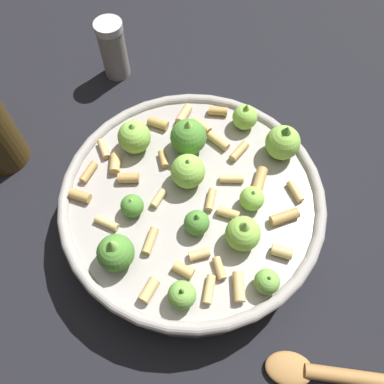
# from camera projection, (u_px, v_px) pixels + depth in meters

# --- Properties ---
(ground_plane) EXTENTS (2.40, 2.40, 0.00)m
(ground_plane) POSITION_uv_depth(u_px,v_px,m) (192.00, 217.00, 0.52)
(ground_plane) COLOR black
(cooking_pan) EXTENTS (0.32, 0.32, 0.11)m
(cooking_pan) POSITION_uv_depth(u_px,v_px,m) (193.00, 203.00, 0.48)
(cooking_pan) COLOR #9E9993
(cooking_pan) RESTS_ON ground
(pepper_shaker) EXTENTS (0.04, 0.04, 0.09)m
(pepper_shaker) POSITION_uv_depth(u_px,v_px,m) (113.00, 49.00, 0.60)
(pepper_shaker) COLOR gray
(pepper_shaker) RESTS_ON ground
(wooden_spoon) EXTENTS (0.17, 0.16, 0.02)m
(wooden_spoon) POSITION_uv_depth(u_px,v_px,m) (350.00, 377.00, 0.42)
(wooden_spoon) COLOR #9E703D
(wooden_spoon) RESTS_ON ground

